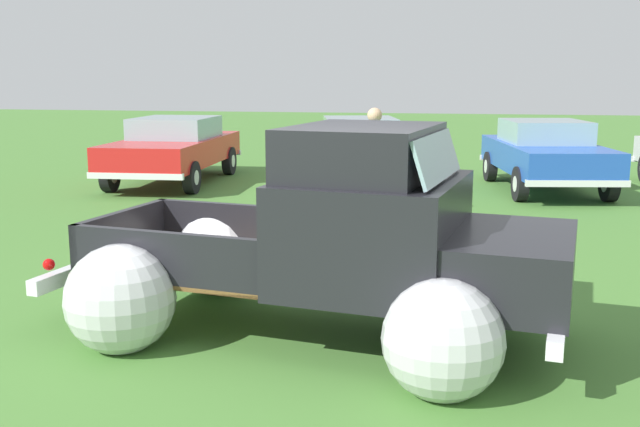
# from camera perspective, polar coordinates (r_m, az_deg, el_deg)

# --- Properties ---
(ground_plane) EXTENTS (80.00, 80.00, 0.00)m
(ground_plane) POSITION_cam_1_polar(r_m,az_deg,el_deg) (6.91, -1.21, -9.14)
(ground_plane) COLOR #477A33
(vintage_pickup_truck) EXTENTS (4.85, 3.31, 1.96)m
(vintage_pickup_truck) POSITION_cam_1_polar(r_m,az_deg,el_deg) (6.57, 1.93, -3.30)
(vintage_pickup_truck) COLOR black
(vintage_pickup_truck) RESTS_ON ground
(show_car_0) EXTENTS (2.16, 4.71, 1.43)m
(show_car_0) POSITION_cam_1_polar(r_m,az_deg,el_deg) (16.56, -11.25, 5.08)
(show_car_0) COLOR black
(show_car_0) RESTS_ON ground
(show_car_1) EXTENTS (2.74, 4.48, 1.43)m
(show_car_1) POSITION_cam_1_polar(r_m,az_deg,el_deg) (16.15, 3.13, 5.11)
(show_car_1) COLOR black
(show_car_1) RESTS_ON ground
(show_car_2) EXTENTS (2.55, 4.51, 1.43)m
(show_car_2) POSITION_cam_1_polar(r_m,az_deg,el_deg) (15.82, 17.07, 4.55)
(show_car_2) COLOR black
(show_car_2) RESTS_ON ground
(spectator_0) EXTENTS (0.44, 0.53, 1.83)m
(spectator_0) POSITION_cam_1_polar(r_m,az_deg,el_deg) (12.08, 4.22, 4.52)
(spectator_0) COLOR #4C4742
(spectator_0) RESTS_ON ground
(spectator_1) EXTENTS (0.53, 0.44, 1.61)m
(spectator_1) POSITION_cam_1_polar(r_m,az_deg,el_deg) (11.09, 5.42, 3.23)
(spectator_1) COLOR navy
(spectator_1) RESTS_ON ground
(lane_cone_0) EXTENTS (0.36, 0.36, 0.63)m
(lane_cone_0) POSITION_cam_1_polar(r_m,az_deg,el_deg) (9.99, -14.82, -1.42)
(lane_cone_0) COLOR black
(lane_cone_0) RESTS_ON ground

